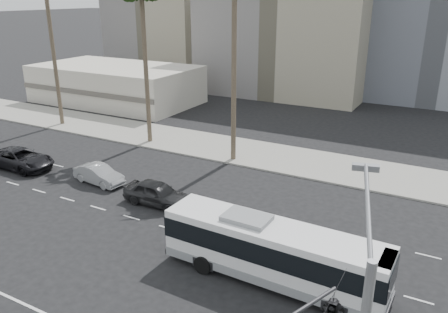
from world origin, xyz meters
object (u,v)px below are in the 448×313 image
Objects in this scene: car_a at (157,193)px; car_c at (21,159)px; car_b at (99,175)px; city_bus at (272,251)px.

car_a is 0.81× the size of car_c.
car_c reaches higher than car_b.
city_bus reaches higher than car_c.
car_b is at bearing -86.12° from car_c.
city_bus reaches higher than car_b.
car_a is at bearing -91.74° from car_b.
city_bus is 11.64m from car_a.
city_bus is 17.83m from car_b.
car_a is 14.53m from car_c.
car_c is at bearing 101.02° from car_b.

